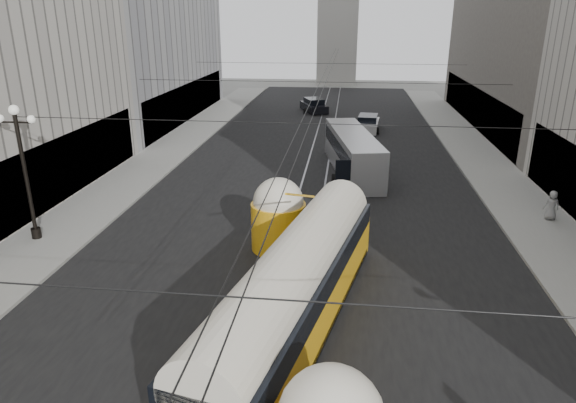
# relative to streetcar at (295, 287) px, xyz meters

# --- Properties ---
(road) EXTENTS (20.00, 85.00, 0.02)m
(road) POSITION_rel_streetcar_xyz_m (-0.50, 20.47, -1.69)
(road) COLOR black
(road) RESTS_ON ground
(sidewalk_left) EXTENTS (4.00, 72.00, 0.15)m
(sidewalk_left) POSITION_rel_streetcar_xyz_m (-12.50, 23.97, -1.61)
(sidewalk_left) COLOR gray
(sidewalk_left) RESTS_ON ground
(sidewalk_right) EXTENTS (4.00, 72.00, 0.15)m
(sidewalk_right) POSITION_rel_streetcar_xyz_m (11.50, 23.97, -1.61)
(sidewalk_right) COLOR gray
(sidewalk_right) RESTS_ON ground
(rail_left) EXTENTS (0.12, 85.00, 0.04)m
(rail_left) POSITION_rel_streetcar_xyz_m (-1.25, 20.47, -1.69)
(rail_left) COLOR gray
(rail_left) RESTS_ON ground
(rail_right) EXTENTS (0.12, 85.00, 0.04)m
(rail_right) POSITION_rel_streetcar_xyz_m (0.25, 20.47, -1.69)
(rail_right) COLOR gray
(rail_right) RESTS_ON ground
(lamppost_left_mid) EXTENTS (1.86, 0.44, 6.37)m
(lamppost_left_mid) POSITION_rel_streetcar_xyz_m (-13.10, 5.97, 2.06)
(lamppost_left_mid) COLOR black
(lamppost_left_mid) RESTS_ON sidewalk_left
(catenary) EXTENTS (25.00, 72.00, 0.23)m
(catenary) POSITION_rel_streetcar_xyz_m (-0.38, 19.46, 4.19)
(catenary) COLOR black
(catenary) RESTS_ON ground
(streetcar) EXTENTS (5.37, 15.49, 3.46)m
(streetcar) POSITION_rel_streetcar_xyz_m (0.00, 0.00, 0.00)
(streetcar) COLOR #F6AE15
(streetcar) RESTS_ON ground
(city_bus) EXTENTS (4.19, 11.06, 2.73)m
(city_bus) POSITION_rel_streetcar_xyz_m (1.95, 19.27, -0.19)
(city_bus) COLOR #B3B4B8
(city_bus) RESTS_ON ground
(sedan_white_far) EXTENTS (2.39, 4.83, 1.47)m
(sedan_white_far) POSITION_rel_streetcar_xyz_m (3.40, 32.98, -1.02)
(sedan_white_far) COLOR silver
(sedan_white_far) RESTS_ON ground
(sedan_dark_far) EXTENTS (3.52, 5.12, 1.50)m
(sedan_dark_far) POSITION_rel_streetcar_xyz_m (-2.28, 42.38, -1.01)
(sedan_dark_far) COLOR black
(sedan_dark_far) RESTS_ON ground
(pedestrian_sidewalk_right) EXTENTS (0.78, 0.50, 1.56)m
(pedestrian_sidewalk_right) POSITION_rel_streetcar_xyz_m (12.25, 11.32, -0.76)
(pedestrian_sidewalk_right) COLOR gray
(pedestrian_sidewalk_right) RESTS_ON sidewalk_right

